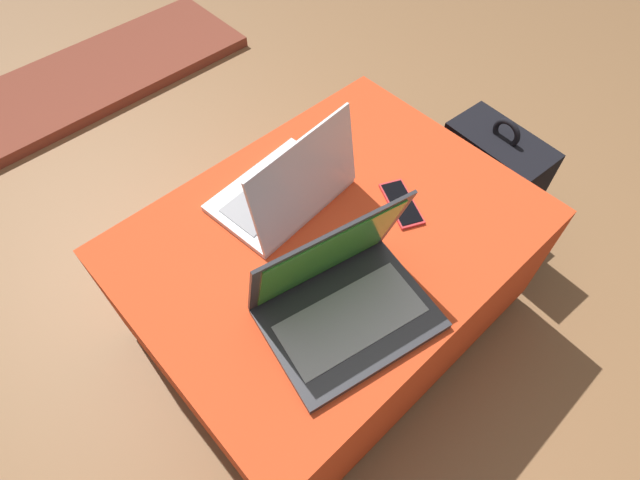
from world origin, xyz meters
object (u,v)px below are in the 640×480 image
Objects in this scene: laptop_near at (342,297)px; backpack at (486,187)px; cell_phone at (401,203)px; laptop_far at (288,189)px.

laptop_near is 0.82× the size of backpack.
laptop_near is 2.39× the size of cell_phone.
laptop_near is at bearing 63.88° from laptop_far.
laptop_far is 0.73m from backpack.
laptop_near reaches higher than laptop_far.
backpack is (0.43, -0.02, -0.25)m from cell_phone.
laptop_far is 0.28m from cell_phone.
laptop_near reaches higher than backpack.
laptop_near is 0.81m from backpack.
backpack is at bearing 155.26° from laptop_far.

